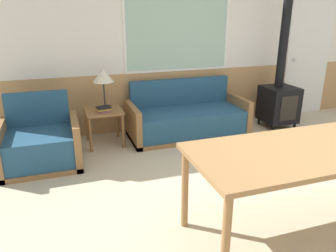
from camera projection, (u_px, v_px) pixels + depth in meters
ground_plane at (303, 206)px, 3.18m from camera, size 16.00×16.00×0.00m
wall_back at (197, 40)px, 5.06m from camera, size 7.20×0.09×2.70m
couch at (187, 119)px, 4.92m from camera, size 1.75×0.78×0.80m
armchair at (41, 145)px, 3.95m from camera, size 0.91×0.78×0.84m
side_table at (104, 116)px, 4.52m from camera, size 0.50×0.50×0.50m
table_lamp at (103, 77)px, 4.43m from camera, size 0.28×0.28×0.55m
book_stack at (104, 109)px, 4.40m from camera, size 0.21×0.17×0.07m
dining_table at (310, 155)px, 2.61m from camera, size 1.97×0.85×0.77m
wood_stove at (280, 91)px, 5.17m from camera, size 0.50×0.51×2.45m
entry_door at (308, 56)px, 5.76m from camera, size 0.88×0.09×2.06m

